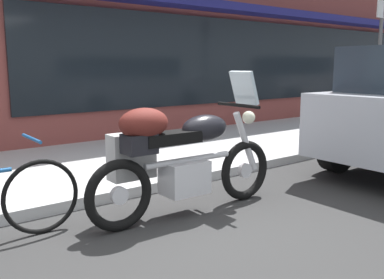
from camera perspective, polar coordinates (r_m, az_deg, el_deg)
ground_plane at (r=3.93m, az=-1.33°, el=-11.98°), size 80.00×80.00×0.00m
storefront_building at (r=12.94m, az=18.09°, el=15.57°), size 24.92×0.90×5.83m
touring_motorcycle at (r=4.14m, az=-2.14°, el=-2.04°), size 2.18×0.70×1.40m
parking_sign_pole at (r=9.23m, az=23.65°, el=10.19°), size 0.44×0.07×2.59m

